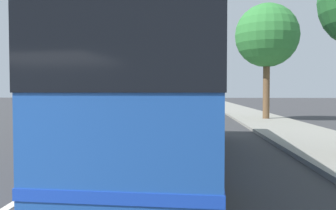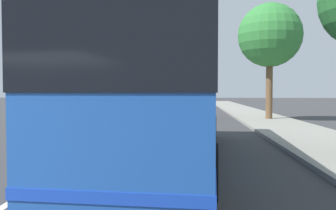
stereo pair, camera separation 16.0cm
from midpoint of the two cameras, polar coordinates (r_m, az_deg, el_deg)
sidewalk_curb at (r=12.85m, az=25.98°, el=-6.16°), size 110.00×3.60×0.14m
lane_divider_line at (r=12.36m, az=-9.89°, el=-6.61°), size 110.00×0.16×0.01m
coach_bus at (r=9.53m, az=0.44°, el=2.86°), size 11.08×3.24×3.50m
car_behind_bus at (r=35.94m, az=-4.54°, el=0.24°), size 4.71×2.03×1.42m
car_ahead_same_lane at (r=24.84m, az=2.00°, el=-0.49°), size 4.63×1.97×1.57m
roadside_tree_far_block at (r=23.81m, az=16.63°, el=10.89°), size 4.12×4.12×7.63m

